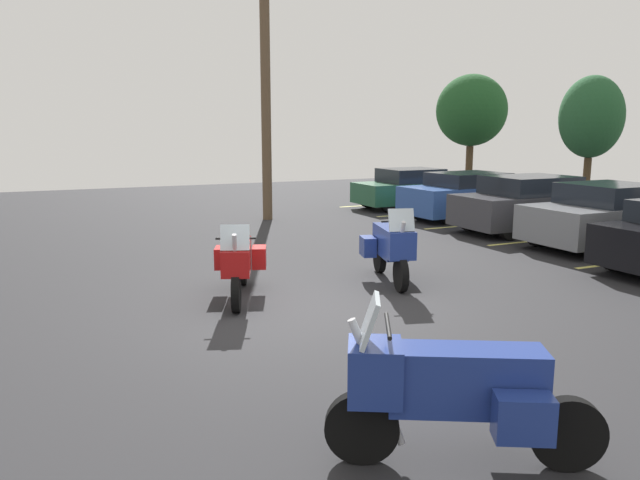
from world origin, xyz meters
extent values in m
cube|color=#262628|center=(0.00, 0.00, -0.05)|extent=(44.00, 44.00, 0.10)
cylinder|color=black|center=(-0.22, -0.98, 0.30)|extent=(0.61, 0.33, 0.61)
cylinder|color=black|center=(-1.79, -0.39, 0.30)|extent=(0.61, 0.33, 0.61)
cube|color=#A51414|center=(-1.00, -0.68, 0.71)|extent=(1.30, 0.78, 0.45)
cylinder|color=#B2B2B7|center=(-0.33, -0.94, 0.70)|extent=(0.48, 0.24, 1.08)
cylinder|color=black|center=(-0.41, -0.91, 1.12)|extent=(0.25, 0.59, 0.04)
cube|color=#A51414|center=(-0.31, -0.94, 0.76)|extent=(0.56, 0.56, 0.41)
cube|color=#B2C1CC|center=(-0.27, -0.96, 1.16)|extent=(0.31, 0.47, 0.39)
cube|color=#A51414|center=(-1.24, -0.25, 0.60)|extent=(0.50, 0.38, 0.36)
cube|color=#A51414|center=(-1.47, -0.84, 0.60)|extent=(0.50, 0.38, 0.36)
cylinder|color=black|center=(-0.17, 1.95, 0.31)|extent=(0.63, 0.28, 0.62)
cylinder|color=black|center=(-1.60, 2.36, 0.31)|extent=(0.63, 0.28, 0.62)
cube|color=navy|center=(-0.89, 2.16, 0.76)|extent=(1.18, 0.68, 0.54)
cylinder|color=#B2B2B7|center=(-0.29, 1.99, 0.71)|extent=(0.50, 0.20, 1.09)
cylinder|color=black|center=(-0.37, 2.01, 1.21)|extent=(0.20, 0.61, 0.04)
cube|color=navy|center=(-0.27, 1.98, 0.81)|extent=(0.55, 0.57, 0.49)
cube|color=#B2C1CC|center=(-0.22, 1.97, 1.25)|extent=(0.27, 0.47, 0.39)
cube|color=navy|center=(-1.12, 2.57, 0.61)|extent=(0.49, 0.35, 0.36)
cube|color=navy|center=(-1.30, 1.92, 0.61)|extent=(0.49, 0.35, 0.36)
cylinder|color=black|center=(4.34, -1.25, 0.31)|extent=(0.40, 0.61, 0.63)
cylinder|color=black|center=(5.13, 0.23, 0.31)|extent=(0.40, 0.61, 0.63)
cube|color=navy|center=(4.73, -0.51, 0.76)|extent=(0.95, 1.30, 0.54)
cylinder|color=#B2B2B7|center=(4.39, -1.15, 0.72)|extent=(0.30, 0.47, 1.10)
cylinder|color=black|center=(4.43, -1.08, 1.21)|extent=(0.56, 0.32, 0.04)
cube|color=navy|center=(4.38, -1.16, 0.82)|extent=(0.63, 0.61, 0.48)
cube|color=#B2C1CC|center=(4.36, -1.21, 1.25)|extent=(0.46, 0.35, 0.39)
cube|color=navy|center=(5.21, -0.33, 0.61)|extent=(0.42, 0.50, 0.36)
cube|color=navy|center=(4.61, -0.01, 0.61)|extent=(0.42, 0.50, 0.36)
cube|color=#EAE066|center=(-11.00, 8.48, 0.00)|extent=(0.12, 4.67, 0.01)
cube|color=#EAE066|center=(-8.30, 8.48, 0.00)|extent=(0.12, 4.67, 0.01)
cube|color=#EAE066|center=(-5.60, 8.48, 0.00)|extent=(0.12, 4.67, 0.01)
cube|color=#EAE066|center=(-2.90, 8.48, 0.00)|extent=(0.12, 4.67, 0.01)
cube|color=#235638|center=(-9.71, 8.49, 0.58)|extent=(1.84, 4.34, 0.71)
cube|color=black|center=(-9.70, 8.29, 1.18)|extent=(1.66, 2.02, 0.48)
cylinder|color=black|center=(-10.49, 9.95, 0.35)|extent=(0.23, 0.70, 0.70)
cylinder|color=black|center=(-8.97, 9.97, 0.35)|extent=(0.23, 0.70, 0.70)
cylinder|color=black|center=(-10.44, 7.01, 0.35)|extent=(0.23, 0.70, 0.70)
cylinder|color=black|center=(-8.93, 7.04, 0.35)|extent=(0.23, 0.70, 0.70)
cube|color=#2D519E|center=(-6.89, 8.75, 0.61)|extent=(2.15, 4.59, 0.84)
cube|color=black|center=(-6.88, 8.60, 1.24)|extent=(1.86, 2.31, 0.41)
cylinder|color=black|center=(-7.79, 10.22, 0.30)|extent=(0.26, 0.61, 0.60)
cylinder|color=black|center=(-6.17, 10.32, 0.30)|extent=(0.26, 0.61, 0.60)
cylinder|color=black|center=(-7.60, 7.17, 0.30)|extent=(0.26, 0.61, 0.60)
cylinder|color=black|center=(-5.98, 7.27, 0.30)|extent=(0.26, 0.61, 0.60)
cube|color=#38383D|center=(-4.06, 8.69, 0.63)|extent=(1.89, 4.58, 0.83)
cube|color=black|center=(-4.06, 8.46, 1.29)|extent=(1.73, 2.25, 0.49)
cylinder|color=black|center=(-4.85, 10.25, 0.34)|extent=(0.22, 0.68, 0.68)
cylinder|color=black|center=(-3.25, 10.24, 0.34)|extent=(0.22, 0.68, 0.68)
cylinder|color=black|center=(-4.87, 7.14, 0.34)|extent=(0.22, 0.68, 0.68)
cylinder|color=black|center=(-3.26, 7.14, 0.34)|extent=(0.22, 0.68, 0.68)
cube|color=slate|center=(-1.53, 8.71, 0.63)|extent=(1.97, 4.42, 0.82)
cube|color=black|center=(-1.53, 8.54, 1.28)|extent=(1.79, 1.91, 0.49)
cylinder|color=black|center=(-2.38, 10.20, 0.34)|extent=(0.23, 0.69, 0.69)
cylinder|color=black|center=(-2.35, 7.21, 0.34)|extent=(0.23, 0.69, 0.69)
cylinder|color=black|center=(-0.68, 7.22, 0.34)|extent=(0.23, 0.69, 0.69)
cylinder|color=black|center=(0.28, 6.67, 0.34)|extent=(0.23, 0.69, 0.68)
cylinder|color=brown|center=(-9.25, 2.74, 3.83)|extent=(0.30, 0.30, 7.67)
cylinder|color=#4C3823|center=(-18.28, 17.65, 0.95)|extent=(0.38, 0.38, 1.90)
ellipsoid|color=#1E4C23|center=(-18.28, 17.65, 3.80)|extent=(3.78, 3.78, 3.81)
cylinder|color=#4C3823|center=(-10.80, 18.15, 0.78)|extent=(0.32, 0.32, 1.56)
ellipsoid|color=#23512D|center=(-10.80, 18.15, 3.32)|extent=(2.68, 2.68, 3.52)
camera|label=1|loc=(8.44, -3.51, 2.77)|focal=33.74mm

